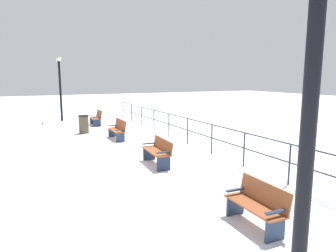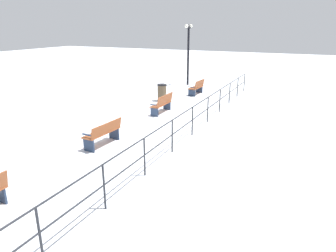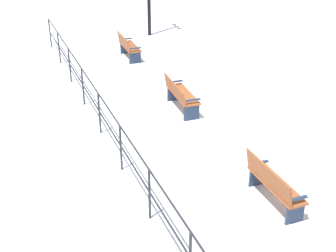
# 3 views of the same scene
# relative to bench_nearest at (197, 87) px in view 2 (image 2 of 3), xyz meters

# --- Properties ---
(ground_plane) EXTENTS (80.00, 80.00, 0.00)m
(ground_plane) POSITION_rel_bench_nearest_xyz_m (0.19, 7.06, -0.46)
(ground_plane) COLOR white
(ground_plane) RESTS_ON ground
(bench_nearest) EXTENTS (0.62, 1.39, 0.91)m
(bench_nearest) POSITION_rel_bench_nearest_xyz_m (0.00, 0.00, 0.00)
(bench_nearest) COLOR brown
(bench_nearest) RESTS_ON ground
(bench_second) EXTENTS (0.50, 1.56, 0.93)m
(bench_second) POSITION_rel_bench_nearest_xyz_m (0.05, 4.71, 0.03)
(bench_second) COLOR brown
(bench_second) RESTS_ON ground
(bench_third) EXTENTS (0.63, 1.60, 0.88)m
(bench_third) POSITION_rel_bench_nearest_xyz_m (0.05, 9.42, 0.02)
(bench_third) COLOR brown
(bench_third) RESTS_ON ground
(lamppost_near) EXTENTS (0.25, 1.05, 4.16)m
(lamppost_near) POSITION_rel_bench_nearest_xyz_m (1.70, -2.74, 2.24)
(lamppost_near) COLOR black
(lamppost_near) RESTS_ON ground
(waterfront_railing) EXTENTS (0.05, 18.82, 1.15)m
(waterfront_railing) POSITION_rel_bench_nearest_xyz_m (-2.40, 7.06, 0.31)
(waterfront_railing) COLOR #26282D
(waterfront_railing) RESTS_ON ground
(trash_bin) EXTENTS (0.52, 0.52, 0.95)m
(trash_bin) POSITION_rel_bench_nearest_xyz_m (1.20, 2.42, 0.02)
(trash_bin) COLOR brown
(trash_bin) RESTS_ON ground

